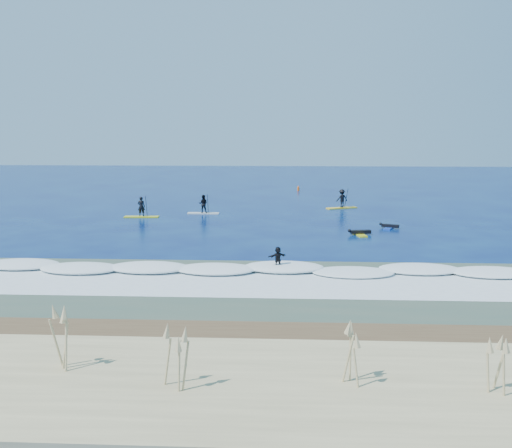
{
  "coord_description": "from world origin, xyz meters",
  "views": [
    {
      "loc": [
        0.97,
        -42.74,
        8.46
      ],
      "look_at": [
        -1.27,
        2.86,
        0.6
      ],
      "focal_mm": 40.0,
      "sensor_mm": 36.0,
      "label": 1
    }
  ],
  "objects_px": {
    "sup_paddler_left": "(141,210)",
    "sup_paddler_right": "(342,200)",
    "sup_paddler_center": "(203,206)",
    "prone_paddler_near": "(359,233)",
    "wave_surfer": "(278,259)",
    "prone_paddler_far": "(389,227)",
    "marker_buoy": "(298,188)"
  },
  "relations": [
    {
      "from": "wave_surfer",
      "to": "sup_paddler_center",
      "type": "bearing_deg",
      "value": 81.28
    },
    {
      "from": "sup_paddler_center",
      "to": "prone_paddler_near",
      "type": "bearing_deg",
      "value": -35.69
    },
    {
      "from": "sup_paddler_right",
      "to": "marker_buoy",
      "type": "bearing_deg",
      "value": 80.88
    },
    {
      "from": "prone_paddler_far",
      "to": "marker_buoy",
      "type": "distance_m",
      "value": 28.61
    },
    {
      "from": "sup_paddler_right",
      "to": "marker_buoy",
      "type": "height_order",
      "value": "sup_paddler_right"
    },
    {
      "from": "sup_paddler_left",
      "to": "sup_paddler_center",
      "type": "bearing_deg",
      "value": 21.18
    },
    {
      "from": "prone_paddler_far",
      "to": "wave_surfer",
      "type": "height_order",
      "value": "wave_surfer"
    },
    {
      "from": "sup_paddler_right",
      "to": "wave_surfer",
      "type": "xyz_separation_m",
      "value": [
        -6.37,
        -26.52,
        -0.13
      ]
    },
    {
      "from": "prone_paddler_near",
      "to": "wave_surfer",
      "type": "height_order",
      "value": "wave_surfer"
    },
    {
      "from": "sup_paddler_left",
      "to": "wave_surfer",
      "type": "distance_m",
      "value": 23.58
    },
    {
      "from": "sup_paddler_center",
      "to": "prone_paddler_far",
      "type": "distance_m",
      "value": 18.23
    },
    {
      "from": "sup_paddler_center",
      "to": "sup_paddler_right",
      "type": "distance_m",
      "value": 14.58
    },
    {
      "from": "sup_paddler_right",
      "to": "wave_surfer",
      "type": "relative_size",
      "value": 1.78
    },
    {
      "from": "sup_paddler_right",
      "to": "marker_buoy",
      "type": "distance_m",
      "value": 16.64
    },
    {
      "from": "wave_surfer",
      "to": "marker_buoy",
      "type": "height_order",
      "value": "wave_surfer"
    },
    {
      "from": "wave_surfer",
      "to": "sup_paddler_left",
      "type": "bearing_deg",
      "value": 96.01
    },
    {
      "from": "sup_paddler_right",
      "to": "sup_paddler_left",
      "type": "bearing_deg",
      "value": 175.97
    },
    {
      "from": "prone_paddler_far",
      "to": "wave_surfer",
      "type": "bearing_deg",
      "value": 169.68
    },
    {
      "from": "sup_paddler_center",
      "to": "sup_paddler_right",
      "type": "bearing_deg",
      "value": 18.49
    },
    {
      "from": "sup_paddler_right",
      "to": "wave_surfer",
      "type": "bearing_deg",
      "value": -127.02
    },
    {
      "from": "sup_paddler_left",
      "to": "sup_paddler_right",
      "type": "height_order",
      "value": "sup_paddler_right"
    },
    {
      "from": "sup_paddler_left",
      "to": "prone_paddler_near",
      "type": "bearing_deg",
      "value": -25.0
    },
    {
      "from": "prone_paddler_far",
      "to": "marker_buoy",
      "type": "relative_size",
      "value": 2.9
    },
    {
      "from": "sup_paddler_center",
      "to": "sup_paddler_right",
      "type": "relative_size",
      "value": 0.92
    },
    {
      "from": "sup_paddler_center",
      "to": "wave_surfer",
      "type": "height_order",
      "value": "sup_paddler_center"
    },
    {
      "from": "sup_paddler_center",
      "to": "wave_surfer",
      "type": "xyz_separation_m",
      "value": [
        7.53,
        -22.12,
        -0.04
      ]
    },
    {
      "from": "sup_paddler_right",
      "to": "sup_paddler_center",
      "type": "bearing_deg",
      "value": 174.04
    },
    {
      "from": "prone_paddler_far",
      "to": "wave_surfer",
      "type": "xyz_separation_m",
      "value": [
        -9.18,
        -14.88,
        0.62
      ]
    },
    {
      "from": "sup_paddler_left",
      "to": "marker_buoy",
      "type": "relative_size",
      "value": 4.42
    },
    {
      "from": "sup_paddler_left",
      "to": "prone_paddler_near",
      "type": "xyz_separation_m",
      "value": [
        19.33,
        -7.82,
        -0.54
      ]
    },
    {
      "from": "sup_paddler_right",
      "to": "prone_paddler_far",
      "type": "xyz_separation_m",
      "value": [
        2.81,
        -11.64,
        -0.75
      ]
    },
    {
      "from": "prone_paddler_near",
      "to": "sup_paddler_right",
      "type": "bearing_deg",
      "value": -10.62
    }
  ]
}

